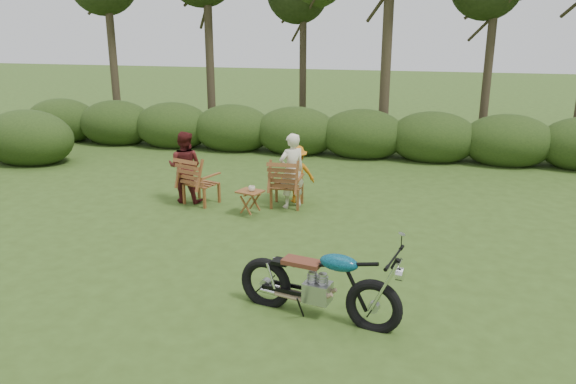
% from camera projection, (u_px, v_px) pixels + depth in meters
% --- Properties ---
extents(ground, '(80.00, 80.00, 0.00)m').
position_uv_depth(ground, '(292.00, 292.00, 8.22)').
color(ground, '#2F4517').
rests_on(ground, ground).
extents(tree_line, '(22.52, 11.62, 8.14)m').
position_uv_depth(tree_line, '(387.00, 21.00, 16.05)').
color(tree_line, '#342A1C').
rests_on(tree_line, ground).
extents(motorcycle, '(2.30, 1.26, 1.25)m').
position_uv_depth(motorcycle, '(317.00, 315.00, 7.56)').
color(motorcycle, '#0B7292').
rests_on(motorcycle, ground).
extents(lawn_chair_right, '(0.74, 0.74, 1.06)m').
position_uv_depth(lawn_chair_right, '(287.00, 206.00, 12.06)').
color(lawn_chair_right, brown).
rests_on(lawn_chair_right, ground).
extents(lawn_chair_left, '(0.93, 0.93, 1.06)m').
position_uv_depth(lawn_chair_left, '(202.00, 203.00, 12.26)').
color(lawn_chair_left, brown).
rests_on(lawn_chair_left, ground).
extents(side_table, '(0.61, 0.56, 0.52)m').
position_uv_depth(side_table, '(250.00, 203.00, 11.42)').
color(side_table, brown).
rests_on(side_table, ground).
extents(cup, '(0.17, 0.17, 0.11)m').
position_uv_depth(cup, '(252.00, 189.00, 11.31)').
color(cup, beige).
rests_on(cup, side_table).
extents(adult_a, '(0.69, 0.67, 1.60)m').
position_uv_depth(adult_a, '(292.00, 207.00, 12.01)').
color(adult_a, beige).
rests_on(adult_a, ground).
extents(adult_b, '(0.77, 0.60, 1.56)m').
position_uv_depth(adult_b, '(187.00, 201.00, 12.38)').
color(adult_b, '#4C1615').
rests_on(adult_b, ground).
extents(child, '(0.93, 0.79, 1.25)m').
position_uv_depth(child, '(297.00, 201.00, 12.37)').
color(child, '#B96911').
rests_on(child, ground).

